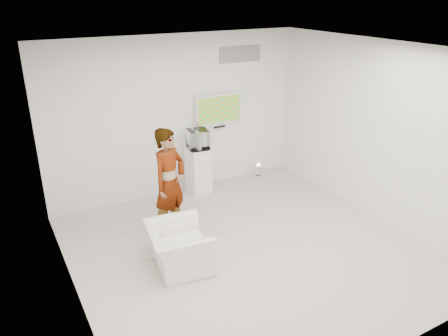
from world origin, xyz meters
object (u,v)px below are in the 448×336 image
Objects in this scene: person at (170,183)px; pedestal at (199,171)px; tv at (218,109)px; armchair at (179,247)px; floor_uplight at (258,171)px.

person reaches higher than pedestal.
armchair is at bearing -129.64° from tv.
pedestal is 1.45m from floor_uplight.
armchair reaches higher than floor_uplight.
armchair is 3.48m from floor_uplight.
armchair is (-1.92, -2.32, -1.24)m from tv.
pedestal is at bearing -24.59° from armchair.
floor_uplight is at bearing 1.08° from pedestal.
person is 1.64m from pedestal.
person is at bearing -132.64° from pedestal.
pedestal is at bearing -157.90° from tv.
armchair is (-0.28, -0.92, -0.58)m from person.
floor_uplight is (0.84, -0.21, -1.40)m from tv.
person reaches higher than floor_uplight.
tv reaches higher than armchair.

